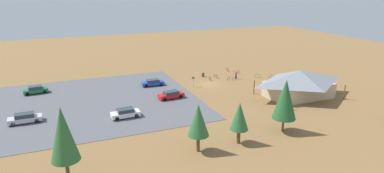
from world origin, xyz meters
TOP-DOWN VIEW (x-y plane):
  - ground at (0.00, 0.00)m, footprint 160.00×160.00m
  - parking_lot_asphalt at (25.50, 2.13)m, footprint 39.76×32.21m
  - bike_pavilion at (-11.82, 13.59)m, footprint 13.75×9.18m
  - trash_bin at (-1.36, -5.83)m, footprint 0.60×0.60m
  - lot_sign at (3.68, 0.46)m, footprint 0.56×0.08m
  - pine_center at (13.65, 25.82)m, footprint 2.67×2.67m
  - pine_mideast at (28.91, 27.28)m, footprint 2.91×2.91m
  - pine_east at (7.89, 25.79)m, footprint 2.41×2.41m
  - pine_far_east at (0.31, 25.09)m, footprint 3.30×3.30m
  - bicycle_orange_lone_east at (-14.87, 1.28)m, footprint 0.78×1.58m
  - bicycle_silver_mid_cluster at (-5.88, -0.99)m, footprint 1.62×0.79m
  - bicycle_blue_trailside at (-18.20, 3.47)m, footprint 1.42×1.05m
  - bicycle_yellow_back_row at (-9.92, -5.64)m, footprint 1.61×0.52m
  - bicycle_black_edge_north at (-20.94, 6.99)m, footprint 0.74×1.47m
  - bicycle_white_front_row at (-12.38, -0.54)m, footprint 0.65×1.57m
  - bicycle_purple_near_sign at (-8.88, -8.17)m, footprint 0.48×1.75m
  - bicycle_green_edge_south at (-22.51, 2.39)m, footprint 1.59×0.49m
  - bicycle_teal_yard_right at (-3.66, -3.97)m, footprint 0.54×1.65m
  - bicycle_red_yard_left at (-1.59, -2.66)m, footprint 0.48×1.71m
  - car_silver_end_stall at (34.08, 7.74)m, footprint 4.76×1.86m
  - car_green_back_corner at (33.08, -7.01)m, footprint 4.48×2.23m
  - car_white_near_entry at (19.74, 11.46)m, footprint 4.51×2.00m
  - car_red_inner_stall at (10.22, 5.63)m, footprint 4.81×2.18m
  - car_blue_far_end at (11.08, -3.37)m, footprint 4.56×1.87m
  - visitor_by_pavilion at (-7.32, -1.44)m, footprint 0.39×0.40m

SIDE VIEW (x-z plane):
  - ground at x=0.00m, z-range 0.00..0.00m
  - parking_lot_asphalt at x=25.50m, z-range 0.00..0.05m
  - bicycle_black_edge_north at x=-20.94m, z-range -0.05..0.75m
  - bicycle_green_edge_south at x=-22.51m, z-range -0.03..0.74m
  - bicycle_yellow_back_row at x=-9.92m, z-range -0.03..0.73m
  - bicycle_red_yard_left at x=-1.59m, z-range -0.04..0.76m
  - bicycle_white_front_row at x=-12.38m, z-range -0.03..0.75m
  - bicycle_silver_mid_cluster at x=-5.88m, z-range -0.05..0.78m
  - bicycle_blue_trailside at x=-18.20m, z-range -0.02..0.75m
  - bicycle_teal_yard_right at x=-3.66m, z-range -0.05..0.79m
  - bicycle_purple_near_sign at x=-8.88m, z-range -0.07..0.82m
  - bicycle_orange_lone_east at x=-14.87m, z-range -0.06..0.84m
  - trash_bin at x=-1.36m, z-range 0.00..0.90m
  - car_blue_far_end at x=11.08m, z-range 0.06..1.37m
  - car_red_inner_stall at x=10.22m, z-range 0.05..1.44m
  - car_white_near_entry at x=19.74m, z-range 0.04..1.49m
  - car_green_back_corner at x=33.08m, z-range 0.04..1.49m
  - car_silver_end_stall at x=34.08m, z-range 0.04..1.51m
  - visitor_by_pavilion at x=-7.32m, z-range 0.05..1.82m
  - lot_sign at x=3.68m, z-range 0.31..2.51m
  - bike_pavilion at x=-11.82m, z-range 0.30..5.29m
  - pine_east at x=7.89m, z-range 0.92..6.55m
  - pine_center at x=13.65m, z-range 1.05..7.28m
  - pine_far_east at x=0.31m, z-range 1.00..8.66m
  - pine_mideast at x=28.91m, z-range 1.39..10.00m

